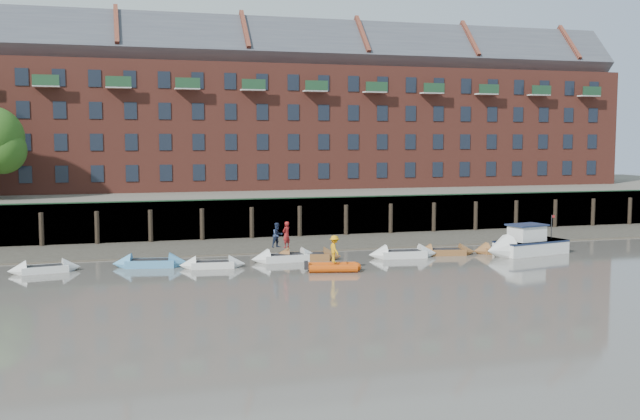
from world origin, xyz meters
name	(u,v)px	position (x,y,z in m)	size (l,w,h in m)	color
ground	(364,290)	(0.00, 0.00, 0.00)	(220.00, 220.00, 0.00)	#615B54
foreshore	(287,245)	(0.00, 18.00, 0.00)	(110.00, 8.00, 0.50)	#3D382F
mud_band	(297,251)	(0.00, 14.60, 0.00)	(110.00, 1.60, 0.10)	#4C4336
river_wall	(274,218)	(0.00, 22.38, 1.59)	(110.00, 1.23, 3.30)	#2D2A26
bank_terrace	(245,204)	(0.00, 36.00, 1.60)	(110.00, 28.00, 3.20)	#5E594D
apartment_terrace	(242,91)	(0.00, 36.99, 12.82)	(80.60, 15.56, 20.98)	brown
rowboat_0	(45,269)	(-16.96, 10.34, 0.22)	(4.37, 1.94, 1.23)	silver
rowboat_1	(151,263)	(-10.63, 10.59, 0.24)	(4.91, 2.20, 1.38)	#4A8FBF
rowboat_2	(212,264)	(-6.89, 9.18, 0.21)	(4.22, 1.58, 1.20)	silver
rowboat_3	(285,258)	(-1.88, 10.38, 0.24)	(4.73, 1.62, 1.35)	silver
rowboat_4	(307,256)	(-0.40, 10.49, 0.24)	(4.83, 2.28, 1.35)	brown
rowboat_5	(403,254)	(6.23, 9.73, 0.25)	(4.92, 1.83, 1.40)	silver
rowboat_6	(445,252)	(9.54, 10.00, 0.22)	(4.36, 1.99, 1.22)	brown
rowboat_7	(499,250)	(13.69, 9.85, 0.21)	(4.23, 1.42, 1.21)	brown
rib_tender	(335,267)	(0.20, 5.94, 0.24)	(3.33, 2.12, 0.56)	#CA4309
motor_launch	(519,245)	(14.49, 8.52, 0.69)	(6.91, 3.54, 2.72)	silver
person_rower_a	(286,235)	(-1.82, 10.39, 1.78)	(0.64, 0.42, 1.74)	maroon
person_rower_b	(277,235)	(-2.37, 10.62, 1.74)	(0.80, 0.63, 1.66)	#19233F
person_rib_crew	(335,249)	(0.20, 6.03, 1.36)	(1.08, 0.62, 1.67)	orange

